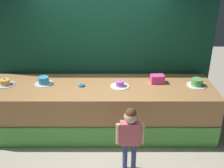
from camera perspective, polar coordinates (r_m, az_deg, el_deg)
ground_plane at (r=4.74m, az=-2.59°, el=-13.41°), size 12.00×12.00×0.00m
stage_platform at (r=4.96m, az=-2.43°, el=-5.24°), size 4.06×1.16×0.90m
curtain_backdrop at (r=5.22m, az=-2.32°, el=6.92°), size 4.30×0.08×2.66m
child_figure at (r=3.91m, az=3.89°, el=-10.10°), size 0.42×0.19×1.08m
pink_box at (r=4.93m, az=9.66°, el=1.09°), size 0.25×0.19×0.15m
donut at (r=4.77m, az=-6.67°, el=-0.23°), size 0.12×0.12×0.04m
cake_far_left at (r=5.16m, az=-22.05°, el=0.25°), size 0.35×0.35×0.13m
cake_center_left at (r=4.97m, az=-14.51°, el=0.66°), size 0.33×0.33×0.14m
cake_center_right at (r=4.73m, az=1.65°, el=-0.09°), size 0.34×0.34×0.15m
cake_far_right at (r=4.98m, az=17.73°, el=0.29°), size 0.35×0.35×0.19m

